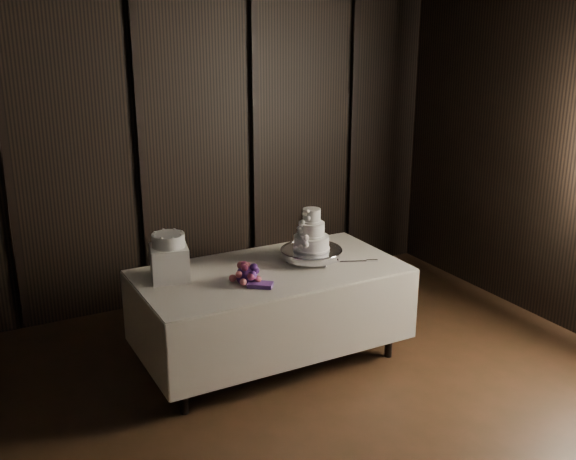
{
  "coord_description": "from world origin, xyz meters",
  "views": [
    {
      "loc": [
        -1.6,
        -2.25,
        2.56
      ],
      "look_at": [
        0.65,
        1.98,
        1.05
      ],
      "focal_mm": 42.0,
      "sensor_mm": 36.0,
      "label": 1
    }
  ],
  "objects_px": {
    "cake_stand": "(311,255)",
    "box_pedestal": "(170,263)",
    "bouquet": "(247,274)",
    "display_table": "(271,312)",
    "small_cake": "(168,240)",
    "wedding_cake": "(310,234)"
  },
  "relations": [
    {
      "from": "display_table",
      "to": "wedding_cake",
      "type": "height_order",
      "value": "wedding_cake"
    },
    {
      "from": "cake_stand",
      "to": "box_pedestal",
      "type": "relative_size",
      "value": 1.86
    },
    {
      "from": "box_pedestal",
      "to": "bouquet",
      "type": "bearing_deg",
      "value": -34.36
    },
    {
      "from": "cake_stand",
      "to": "box_pedestal",
      "type": "distance_m",
      "value": 1.11
    },
    {
      "from": "bouquet",
      "to": "small_cake",
      "type": "xyz_separation_m",
      "value": [
        -0.46,
        0.32,
        0.24
      ]
    },
    {
      "from": "box_pedestal",
      "to": "small_cake",
      "type": "xyz_separation_m",
      "value": [
        0.0,
        0.0,
        0.17
      ]
    },
    {
      "from": "wedding_cake",
      "to": "bouquet",
      "type": "relative_size",
      "value": 0.86
    },
    {
      "from": "wedding_cake",
      "to": "box_pedestal",
      "type": "distance_m",
      "value": 1.09
    },
    {
      "from": "wedding_cake",
      "to": "small_cake",
      "type": "height_order",
      "value": "wedding_cake"
    },
    {
      "from": "wedding_cake",
      "to": "bouquet",
      "type": "height_order",
      "value": "wedding_cake"
    },
    {
      "from": "wedding_cake",
      "to": "box_pedestal",
      "type": "height_order",
      "value": "wedding_cake"
    },
    {
      "from": "cake_stand",
      "to": "box_pedestal",
      "type": "xyz_separation_m",
      "value": [
        -1.1,
        0.13,
        0.08
      ]
    },
    {
      "from": "small_cake",
      "to": "display_table",
      "type": "bearing_deg",
      "value": -13.15
    },
    {
      "from": "cake_stand",
      "to": "box_pedestal",
      "type": "bearing_deg",
      "value": 173.09
    },
    {
      "from": "wedding_cake",
      "to": "small_cake",
      "type": "distance_m",
      "value": 1.09
    },
    {
      "from": "box_pedestal",
      "to": "cake_stand",
      "type": "bearing_deg",
      "value": -6.91
    },
    {
      "from": "display_table",
      "to": "cake_stand",
      "type": "distance_m",
      "value": 0.54
    },
    {
      "from": "box_pedestal",
      "to": "display_table",
      "type": "bearing_deg",
      "value": -13.15
    },
    {
      "from": "small_cake",
      "to": "wedding_cake",
      "type": "bearing_deg",
      "value": -7.78
    },
    {
      "from": "display_table",
      "to": "small_cake",
      "type": "relative_size",
      "value": 8.53
    },
    {
      "from": "cake_stand",
      "to": "wedding_cake",
      "type": "distance_m",
      "value": 0.18
    },
    {
      "from": "display_table",
      "to": "box_pedestal",
      "type": "height_order",
      "value": "box_pedestal"
    }
  ]
}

